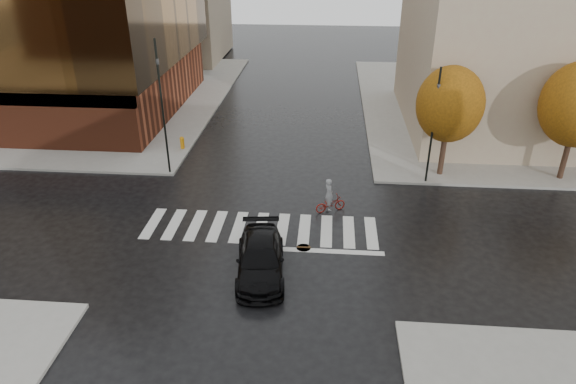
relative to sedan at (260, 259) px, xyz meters
name	(u,v)px	position (x,y,z in m)	size (l,w,h in m)	color
ground	(259,233)	(-0.50, 3.18, -0.72)	(120.00, 120.00, 0.00)	black
sidewalk_nw	(55,96)	(-21.50, 24.18, -0.64)	(30.00, 30.00, 0.15)	gray
sidewalk_ne	(546,108)	(20.50, 24.18, -0.64)	(30.00, 30.00, 0.15)	gray
crosswalk	(260,228)	(-0.50, 3.68, -0.71)	(12.00, 3.00, 0.01)	silver
office_glass	(0,2)	(-22.50, 21.16, 7.56)	(27.00, 19.00, 16.00)	#5F2816
tree_ne_a	(450,105)	(9.50, 10.58, 3.74)	(3.80, 3.80, 6.50)	#322316
sedan	(260,259)	(0.00, 0.00, 0.00)	(2.02, 4.96, 1.44)	black
cyclist	(330,200)	(2.92, 5.68, -0.08)	(1.74, 1.22, 1.88)	maroon
traffic_light_nw	(161,98)	(-6.80, 9.48, 4.02)	(0.24, 0.22, 7.92)	black
traffic_light_ne	(434,120)	(8.50, 9.48, 3.17)	(0.19, 0.21, 6.68)	black
fire_hydrant	(182,142)	(-7.00, 13.18, -0.11)	(0.30, 0.30, 0.83)	orange
manhole	(304,248)	(1.75, 2.06, -0.71)	(0.68, 0.68, 0.01)	#422C17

